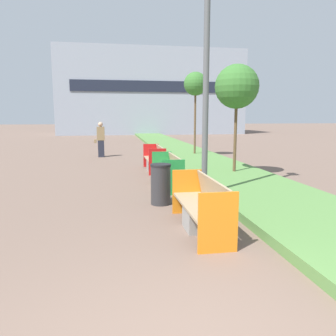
{
  "coord_description": "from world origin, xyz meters",
  "views": [
    {
      "loc": [
        -0.62,
        -2.19,
        2.04
      ],
      "look_at": [
        0.9,
        6.84,
        0.6
      ],
      "focal_mm": 35.0,
      "sensor_mm": 36.0,
      "label": 1
    }
  ],
  "objects_px": {
    "sapling_tree_near": "(237,87)",
    "pedestrian_walking": "(101,139)",
    "bench_red_frame": "(155,161)",
    "sapling_tree_far": "(195,85)",
    "bench_green_frame": "(168,175)",
    "litter_bin": "(161,184)",
    "street_lamp_post": "(207,24)",
    "bench_orange_frame": "(202,210)"
  },
  "relations": [
    {
      "from": "bench_red_frame",
      "to": "pedestrian_walking",
      "type": "height_order",
      "value": "pedestrian_walking"
    },
    {
      "from": "sapling_tree_far",
      "to": "litter_bin",
      "type": "bearing_deg",
      "value": -109.06
    },
    {
      "from": "sapling_tree_near",
      "to": "street_lamp_post",
      "type": "bearing_deg",
      "value": -122.49
    },
    {
      "from": "pedestrian_walking",
      "to": "bench_green_frame",
      "type": "bearing_deg",
      "value": -74.25
    },
    {
      "from": "bench_green_frame",
      "to": "sapling_tree_near",
      "type": "height_order",
      "value": "sapling_tree_near"
    },
    {
      "from": "bench_red_frame",
      "to": "sapling_tree_far",
      "type": "height_order",
      "value": "sapling_tree_far"
    },
    {
      "from": "bench_red_frame",
      "to": "litter_bin",
      "type": "distance_m",
      "value": 4.86
    },
    {
      "from": "bench_orange_frame",
      "to": "street_lamp_post",
      "type": "bearing_deg",
      "value": 73.02
    },
    {
      "from": "bench_orange_frame",
      "to": "litter_bin",
      "type": "relative_size",
      "value": 2.25
    },
    {
      "from": "sapling_tree_far",
      "to": "pedestrian_walking",
      "type": "relative_size",
      "value": 2.38
    },
    {
      "from": "sapling_tree_near",
      "to": "bench_green_frame",
      "type": "bearing_deg",
      "value": -151.98
    },
    {
      "from": "sapling_tree_far",
      "to": "pedestrian_walking",
      "type": "distance_m",
      "value": 5.48
    },
    {
      "from": "sapling_tree_near",
      "to": "sapling_tree_far",
      "type": "relative_size",
      "value": 0.89
    },
    {
      "from": "street_lamp_post",
      "to": "pedestrian_walking",
      "type": "distance_m",
      "value": 10.29
    },
    {
      "from": "bench_red_frame",
      "to": "street_lamp_post",
      "type": "bearing_deg",
      "value": -82.55
    },
    {
      "from": "street_lamp_post",
      "to": "litter_bin",
      "type": "bearing_deg",
      "value": -172.67
    },
    {
      "from": "bench_red_frame",
      "to": "street_lamp_post",
      "type": "distance_m",
      "value": 6.04
    },
    {
      "from": "sapling_tree_far",
      "to": "bench_red_frame",
      "type": "bearing_deg",
      "value": -123.02
    },
    {
      "from": "sapling_tree_near",
      "to": "pedestrian_walking",
      "type": "relative_size",
      "value": 2.11
    },
    {
      "from": "bench_green_frame",
      "to": "sapling_tree_near",
      "type": "xyz_separation_m",
      "value": [
        2.54,
        1.35,
        2.65
      ]
    },
    {
      "from": "litter_bin",
      "to": "sapling_tree_far",
      "type": "distance_m",
      "value": 9.76
    },
    {
      "from": "bench_green_frame",
      "to": "pedestrian_walking",
      "type": "xyz_separation_m",
      "value": [
        -2.17,
        7.7,
        0.54
      ]
    },
    {
      "from": "sapling_tree_far",
      "to": "pedestrian_walking",
      "type": "xyz_separation_m",
      "value": [
        -4.71,
        0.78,
        -2.7
      ]
    },
    {
      "from": "sapling_tree_far",
      "to": "sapling_tree_near",
      "type": "bearing_deg",
      "value": -90.0
    },
    {
      "from": "sapling_tree_near",
      "to": "pedestrian_walking",
      "type": "height_order",
      "value": "sapling_tree_near"
    },
    {
      "from": "litter_bin",
      "to": "bench_red_frame",
      "type": "bearing_deg",
      "value": 84.32
    },
    {
      "from": "bench_green_frame",
      "to": "sapling_tree_far",
      "type": "relative_size",
      "value": 0.49
    },
    {
      "from": "bench_orange_frame",
      "to": "sapling_tree_near",
      "type": "height_order",
      "value": "sapling_tree_near"
    },
    {
      "from": "bench_orange_frame",
      "to": "sapling_tree_far",
      "type": "relative_size",
      "value": 0.51
    },
    {
      "from": "bench_green_frame",
      "to": "bench_red_frame",
      "type": "height_order",
      "value": "same"
    },
    {
      "from": "street_lamp_post",
      "to": "sapling_tree_near",
      "type": "xyz_separation_m",
      "value": [
        1.93,
        3.02,
        -1.1
      ]
    },
    {
      "from": "bench_green_frame",
      "to": "litter_bin",
      "type": "distance_m",
      "value": 1.88
    },
    {
      "from": "bench_red_frame",
      "to": "sapling_tree_far",
      "type": "relative_size",
      "value": 0.48
    },
    {
      "from": "bench_red_frame",
      "to": "sapling_tree_near",
      "type": "xyz_separation_m",
      "value": [
        2.54,
        -1.67,
        2.65
      ]
    },
    {
      "from": "bench_orange_frame",
      "to": "bench_green_frame",
      "type": "bearing_deg",
      "value": 90.02
    },
    {
      "from": "bench_orange_frame",
      "to": "bench_red_frame",
      "type": "height_order",
      "value": "same"
    },
    {
      "from": "litter_bin",
      "to": "street_lamp_post",
      "type": "relative_size",
      "value": 0.13
    },
    {
      "from": "street_lamp_post",
      "to": "bench_green_frame",
      "type": "bearing_deg",
      "value": 110.12
    },
    {
      "from": "street_lamp_post",
      "to": "sapling_tree_near",
      "type": "distance_m",
      "value": 3.75
    },
    {
      "from": "bench_green_frame",
      "to": "litter_bin",
      "type": "bearing_deg",
      "value": -104.85
    },
    {
      "from": "litter_bin",
      "to": "sapling_tree_near",
      "type": "bearing_deg",
      "value": 46.35
    },
    {
      "from": "bench_orange_frame",
      "to": "pedestrian_walking",
      "type": "distance_m",
      "value": 11.6
    }
  ]
}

